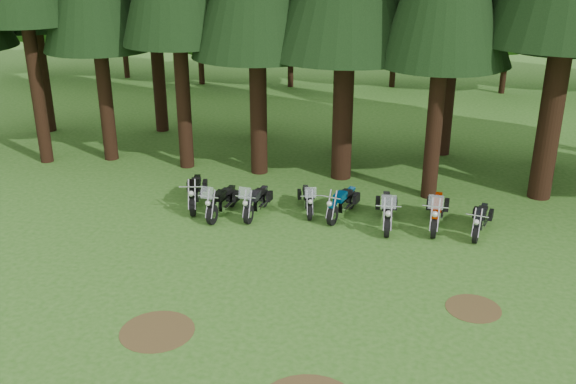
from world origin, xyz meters
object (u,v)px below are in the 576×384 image
at_px(motorcycle_4, 342,204).
at_px(motorcycle_6, 436,212).
at_px(motorcycle_1, 222,202).
at_px(motorcycle_2, 256,202).
at_px(motorcycle_3, 308,200).
at_px(motorcycle_7, 480,221).
at_px(motorcycle_0, 195,193).
at_px(motorcycle_5, 387,211).

bearing_deg(motorcycle_4, motorcycle_6, 11.58).
height_order(motorcycle_1, motorcycle_2, motorcycle_1).
height_order(motorcycle_2, motorcycle_3, motorcycle_2).
height_order(motorcycle_1, motorcycle_6, motorcycle_6).
xyz_separation_m(motorcycle_6, motorcycle_7, (1.36, -0.23, -0.09)).
bearing_deg(motorcycle_7, motorcycle_6, -176.54).
relative_size(motorcycle_0, motorcycle_3, 1.18).
bearing_deg(motorcycle_4, motorcycle_5, -1.51).
height_order(motorcycle_2, motorcycle_5, motorcycle_5).
bearing_deg(motorcycle_4, motorcycle_7, 10.15).
relative_size(motorcycle_3, motorcycle_7, 0.97).
relative_size(motorcycle_5, motorcycle_7, 1.19).
bearing_deg(motorcycle_4, motorcycle_1, -153.61).
relative_size(motorcycle_2, motorcycle_5, 0.90).
height_order(motorcycle_6, motorcycle_7, motorcycle_6).
bearing_deg(motorcycle_3, motorcycle_1, -178.19).
xyz_separation_m(motorcycle_4, motorcycle_5, (1.51, -0.49, 0.05)).
distance_m(motorcycle_1, motorcycle_4, 4.05).
relative_size(motorcycle_2, motorcycle_4, 1.01).
height_order(motorcycle_2, motorcycle_6, motorcycle_6).
distance_m(motorcycle_0, motorcycle_4, 5.13).
relative_size(motorcycle_1, motorcycle_7, 1.10).
bearing_deg(motorcycle_1, motorcycle_2, 20.83).
relative_size(motorcycle_4, motorcycle_5, 0.89).
distance_m(motorcycle_0, motorcycle_6, 8.22).
distance_m(motorcycle_5, motorcycle_6, 1.60).
height_order(motorcycle_3, motorcycle_4, motorcycle_3).
bearing_deg(motorcycle_6, motorcycle_3, 179.44).
relative_size(motorcycle_0, motorcycle_1, 1.04).
bearing_deg(motorcycle_6, motorcycle_7, -4.59).
bearing_deg(motorcycle_0, motorcycle_6, -14.16).
relative_size(motorcycle_2, motorcycle_7, 1.06).
xyz_separation_m(motorcycle_5, motorcycle_7, (2.94, -0.01, -0.08)).
relative_size(motorcycle_3, motorcycle_6, 0.81).
bearing_deg(motorcycle_5, motorcycle_2, 175.24).
bearing_deg(motorcycle_1, motorcycle_6, 11.43).
height_order(motorcycle_1, motorcycle_5, motorcycle_5).
bearing_deg(motorcycle_3, motorcycle_0, 168.43).
height_order(motorcycle_0, motorcycle_2, motorcycle_2).
bearing_deg(motorcycle_5, motorcycle_6, 4.03).
distance_m(motorcycle_4, motorcycle_7, 4.47).
bearing_deg(motorcycle_0, motorcycle_5, -16.39).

